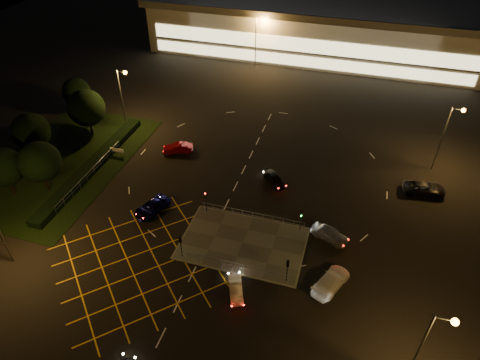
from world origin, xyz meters
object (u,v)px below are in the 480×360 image
(signal_ne, at_px, (301,216))
(car_queue_white, at_px, (236,289))
(car_right_silver, at_px, (330,234))
(car_approach_white, at_px, (331,281))
(car_east_grey, at_px, (424,188))
(signal_nw, at_px, (206,197))
(car_far_dkgrey, at_px, (275,179))
(signal_se, at_px, (288,266))
(signal_sw, at_px, (181,242))
(car_left_blue, at_px, (152,207))
(car_circ_red, at_px, (178,148))

(signal_ne, xyz_separation_m, car_queue_white, (-4.73, -10.99, -1.75))
(car_right_silver, bearing_deg, car_queue_white, 163.77)
(car_queue_white, bearing_deg, car_approach_white, -0.85)
(signal_ne, relative_size, car_east_grey, 0.57)
(signal_nw, distance_m, car_far_dkgrey, 10.99)
(car_queue_white, distance_m, car_east_grey, 29.98)
(signal_se, relative_size, car_east_grey, 0.57)
(car_east_grey, bearing_deg, signal_sw, 119.60)
(car_left_blue, distance_m, car_far_dkgrey, 17.05)
(car_queue_white, bearing_deg, signal_nw, 100.98)
(signal_sw, distance_m, car_left_blue, 9.17)
(signal_sw, bearing_deg, car_circ_red, -65.57)
(car_far_dkgrey, bearing_deg, signal_sw, -155.77)
(signal_ne, bearing_deg, car_right_silver, -5.33)
(car_approach_white, bearing_deg, signal_sw, 26.90)
(signal_ne, relative_size, car_approach_white, 0.58)
(car_approach_white, bearing_deg, car_queue_white, 46.15)
(car_right_silver, height_order, car_east_grey, car_right_silver)
(signal_nw, xyz_separation_m, car_circ_red, (-8.84, 11.47, -1.63))
(car_far_dkgrey, bearing_deg, signal_ne, -101.53)
(signal_nw, relative_size, signal_ne, 1.00)
(signal_ne, xyz_separation_m, car_circ_red, (-20.84, 11.47, -1.63))
(car_queue_white, height_order, car_far_dkgrey, car_queue_white)
(signal_nw, height_order, car_left_blue, signal_nw)
(car_left_blue, distance_m, car_circ_red, 13.58)
(car_queue_white, xyz_separation_m, car_far_dkgrey, (-0.36, 19.35, -0.00))
(signal_nw, xyz_separation_m, car_queue_white, (7.27, -10.99, -1.75))
(car_circ_red, xyz_separation_m, car_approach_white, (25.45, -18.76, 0.04))
(signal_se, relative_size, car_far_dkgrey, 0.75)
(signal_nw, height_order, car_east_grey, signal_nw)
(signal_ne, bearing_deg, signal_se, -90.00)
(car_east_grey, bearing_deg, car_far_dkgrey, 93.07)
(car_left_blue, height_order, car_far_dkgrey, car_left_blue)
(signal_sw, distance_m, car_circ_red, 21.43)
(car_right_silver, relative_size, car_approach_white, 0.85)
(signal_se, distance_m, car_far_dkgrey, 17.21)
(signal_ne, bearing_deg, car_queue_white, -113.27)
(signal_se, distance_m, car_right_silver, 8.60)
(car_approach_white, bearing_deg, signal_se, 33.13)
(signal_se, xyz_separation_m, car_approach_white, (4.61, 0.70, -1.59))
(signal_sw, height_order, car_left_blue, signal_sw)
(car_right_silver, bearing_deg, car_far_dkgrey, 66.63)
(signal_sw, bearing_deg, car_far_dkgrey, -112.94)
(signal_sw, xyz_separation_m, car_approach_white, (16.61, 0.70, -1.59))
(signal_sw, xyz_separation_m, car_right_silver, (15.59, 7.65, -1.58))
(signal_sw, relative_size, car_far_dkgrey, 0.75)
(signal_nw, distance_m, signal_ne, 12.00)
(car_queue_white, relative_size, car_east_grey, 0.68)
(car_queue_white, distance_m, car_left_blue, 16.64)
(car_left_blue, distance_m, car_east_grey, 36.04)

